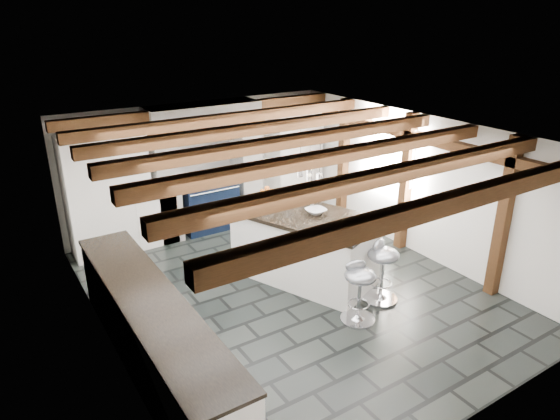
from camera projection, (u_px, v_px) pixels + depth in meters
ground at (289, 290)px, 7.22m from camera, size 6.00×6.00×0.00m
room_shell at (205, 201)px, 7.63m from camera, size 6.00×6.03×6.00m
range_cooker at (209, 205)px, 9.14m from camera, size 1.00×0.63×0.99m
kitchen_island at (304, 246)px, 7.39m from camera, size 1.80×2.36×1.38m
bar_stool_near at (382, 264)px, 6.79m from camera, size 0.56×0.56×0.89m
bar_stool_far at (359, 285)px, 6.34m from camera, size 0.50×0.50×0.84m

